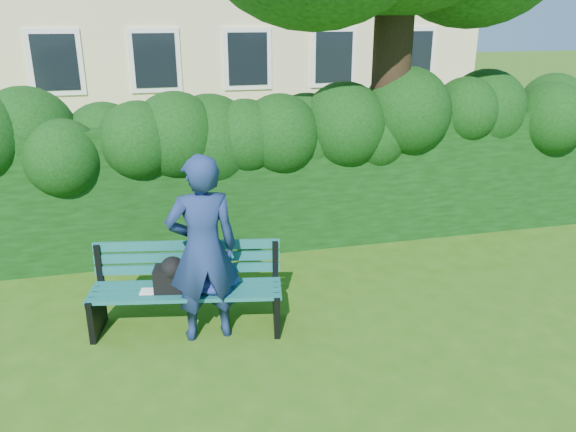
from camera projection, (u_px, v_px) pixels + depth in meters
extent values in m
plane|color=#305A10|center=(301.00, 315.00, 6.19)|extent=(80.00, 80.00, 0.00)
cube|color=white|center=(55.00, 62.00, 13.82)|extent=(1.30, 0.08, 1.60)
cube|color=black|center=(55.00, 63.00, 13.78)|extent=(1.05, 0.04, 1.35)
cube|color=white|center=(155.00, 61.00, 14.36)|extent=(1.30, 0.08, 1.60)
cube|color=black|center=(155.00, 61.00, 14.32)|extent=(1.05, 0.04, 1.35)
cube|color=white|center=(247.00, 59.00, 14.90)|extent=(1.30, 0.08, 1.60)
cube|color=black|center=(248.00, 59.00, 14.86)|extent=(1.05, 0.04, 1.35)
cube|color=white|center=(333.00, 57.00, 15.44)|extent=(1.30, 0.08, 1.60)
cube|color=black|center=(334.00, 57.00, 15.40)|extent=(1.05, 0.04, 1.35)
cube|color=white|center=(414.00, 56.00, 15.98)|extent=(1.30, 0.08, 1.60)
cube|color=black|center=(414.00, 56.00, 15.94)|extent=(1.05, 0.04, 1.35)
cube|color=black|center=(261.00, 182.00, 7.90)|extent=(10.00, 1.00, 1.80)
cylinder|color=black|center=(391.00, 73.00, 7.62)|extent=(0.53, 0.53, 4.75)
cube|color=#115357|center=(184.00, 299.00, 5.59)|extent=(1.94, 0.46, 0.04)
cube|color=#115357|center=(185.00, 294.00, 5.70)|extent=(1.94, 0.46, 0.04)
cube|color=#115357|center=(187.00, 288.00, 5.82)|extent=(1.94, 0.46, 0.04)
cube|color=#115357|center=(188.00, 283.00, 5.93)|extent=(1.94, 0.46, 0.04)
cube|color=#115357|center=(188.00, 269.00, 5.96)|extent=(1.93, 0.40, 0.10)
cube|color=#115357|center=(188.00, 257.00, 5.93)|extent=(1.93, 0.40, 0.10)
cube|color=#115357|center=(187.00, 245.00, 5.89)|extent=(1.93, 0.40, 0.10)
cube|color=black|center=(97.00, 313.00, 5.79)|extent=(0.15, 0.50, 0.44)
cube|color=black|center=(99.00, 265.00, 5.89)|extent=(0.07, 0.07, 0.45)
cube|color=black|center=(93.00, 296.00, 5.67)|extent=(0.14, 0.42, 0.05)
cube|color=black|center=(276.00, 308.00, 5.89)|extent=(0.15, 0.50, 0.44)
cube|color=black|center=(275.00, 261.00, 5.98)|extent=(0.07, 0.07, 0.45)
cube|color=black|center=(276.00, 292.00, 5.76)|extent=(0.14, 0.42, 0.05)
cube|color=white|center=(149.00, 291.00, 5.68)|extent=(0.20, 0.16, 0.02)
cube|color=black|center=(173.00, 278.00, 5.70)|extent=(0.41, 0.30, 0.25)
imported|color=navy|center=(203.00, 249.00, 5.49)|extent=(0.72, 0.50, 1.92)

